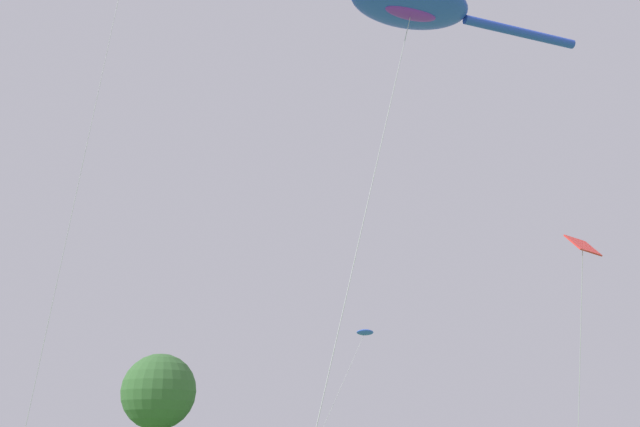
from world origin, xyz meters
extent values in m
ellipsoid|color=blue|center=(3.65, 14.31, 16.87)|extent=(5.17, 3.79, 0.98)
cylinder|color=blue|center=(8.34, 13.16, 16.72)|extent=(4.95, 1.53, 0.35)
ellipsoid|color=purple|center=(3.65, 14.31, 16.43)|extent=(2.15, 1.13, 0.35)
cylinder|color=#B2B2B7|center=(1.21, 14.14, 8.19)|extent=(4.89, 0.37, 16.38)
ellipsoid|color=blue|center=(9.86, 25.77, 6.70)|extent=(1.02, 0.80, 0.37)
cylinder|color=#B2B2B7|center=(7.87, 25.55, 3.35)|extent=(4.01, 0.46, 6.71)
cube|color=red|center=(5.28, 9.66, 6.60)|extent=(0.93, 0.68, 0.69)
cylinder|color=#B2B2B7|center=(5.42, 10.36, 3.30)|extent=(0.30, 1.42, 6.60)
cylinder|color=#B2B2B7|center=(-5.65, 21.38, 11.99)|extent=(2.12, 1.98, 23.98)
sphere|color=#386633|center=(13.90, 66.75, 6.30)|extent=(7.70, 7.70, 7.70)
camera|label=1|loc=(-10.24, -0.81, 1.51)|focal=36.53mm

